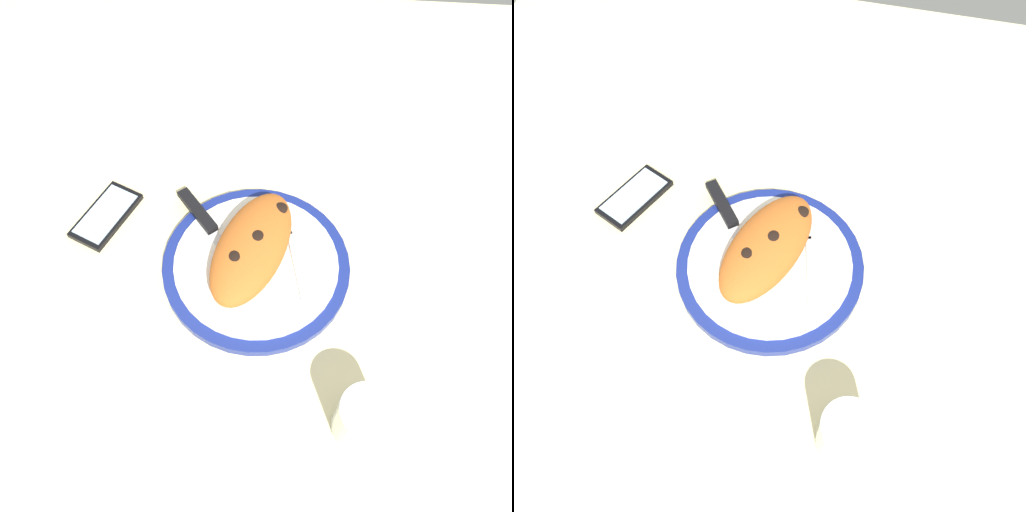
% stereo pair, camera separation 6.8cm
% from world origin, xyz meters
% --- Properties ---
extents(ground_plane, '(1.50, 1.50, 0.03)m').
position_xyz_m(ground_plane, '(0.00, 0.00, -0.01)').
color(ground_plane, beige).
extents(plate, '(0.30, 0.30, 0.02)m').
position_xyz_m(plate, '(0.00, 0.00, 0.01)').
color(plate, navy).
rests_on(plate, ground_plane).
extents(calzone, '(0.24, 0.17, 0.06)m').
position_xyz_m(calzone, '(0.01, 0.01, 0.05)').
color(calzone, '#C16023').
rests_on(calzone, plate).
extents(fork, '(0.16, 0.05, 0.00)m').
position_xyz_m(fork, '(0.03, -0.06, 0.02)').
color(fork, silver).
rests_on(fork, plate).
extents(knife, '(0.18, 0.16, 0.01)m').
position_xyz_m(knife, '(0.07, 0.09, 0.02)').
color(knife, silver).
rests_on(knife, plate).
extents(smartphone, '(0.14, 0.11, 0.01)m').
position_xyz_m(smartphone, '(0.08, 0.27, 0.01)').
color(smartphone, black).
rests_on(smartphone, ground_plane).
extents(water_glass, '(0.07, 0.07, 0.09)m').
position_xyz_m(water_glass, '(-0.24, -0.16, 0.04)').
color(water_glass, silver).
rests_on(water_glass, ground_plane).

